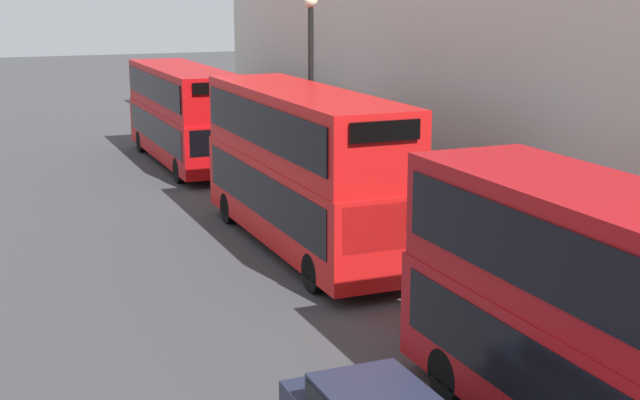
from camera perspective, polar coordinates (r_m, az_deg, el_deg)
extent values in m
cube|color=#A80F14|center=(14.56, 19.23, -11.77)|extent=(2.55, 10.03, 2.07)
cube|color=black|center=(14.46, 19.31, -10.88)|extent=(2.59, 9.23, 1.16)
cylinder|color=black|center=(16.79, 8.18, -10.99)|extent=(0.30, 1.00, 1.00)
cylinder|color=black|center=(17.96, 14.46, -9.62)|extent=(0.30, 1.00, 1.00)
cube|color=red|center=(25.64, -1.14, 0.06)|extent=(2.55, 10.50, 2.28)
cube|color=red|center=(25.23, -1.16, 4.78)|extent=(2.50, 10.29, 1.99)
cube|color=black|center=(25.58, -1.14, 0.65)|extent=(2.59, 9.66, 1.28)
cube|color=black|center=(25.22, -1.16, 5.01)|extent=(2.59, 9.66, 1.20)
cube|color=black|center=(20.90, 4.10, -1.76)|extent=(2.17, 0.06, 1.14)
cube|color=black|center=(20.42, 4.20, 4.42)|extent=(1.78, 0.06, 0.48)
cylinder|color=black|center=(22.23, -0.38, -4.68)|extent=(0.30, 1.00, 1.00)
cylinder|color=black|center=(23.14, 4.80, -4.00)|extent=(0.30, 1.00, 1.00)
cylinder|color=black|center=(28.87, -5.86, -0.51)|extent=(0.30, 1.00, 1.00)
cylinder|color=black|center=(29.57, -1.68, -0.11)|extent=(0.30, 1.00, 1.00)
cube|color=#B20C0F|center=(38.74, -8.71, 4.26)|extent=(2.55, 10.50, 2.03)
cube|color=#B20C0F|center=(38.49, -8.81, 7.07)|extent=(2.50, 10.29, 1.79)
cube|color=black|center=(38.70, -8.72, 4.62)|extent=(2.59, 9.66, 1.14)
cube|color=black|center=(38.48, -8.82, 7.21)|extent=(2.59, 9.66, 1.07)
cube|color=black|center=(33.69, -6.58, 3.68)|extent=(2.17, 0.06, 1.02)
cube|color=black|center=(33.41, -6.67, 7.14)|extent=(1.78, 0.06, 0.43)
cylinder|color=black|center=(35.14, -9.00, 1.89)|extent=(0.30, 1.00, 1.00)
cylinder|color=black|center=(35.71, -5.49, 2.18)|extent=(0.30, 1.00, 1.00)
cylinder|color=black|center=(42.16, -11.36, 3.69)|extent=(0.30, 1.00, 1.00)
cylinder|color=black|center=(42.64, -8.40, 3.92)|extent=(0.30, 1.00, 1.00)
cylinder|color=black|center=(29.26, -0.58, 5.53)|extent=(0.18, 0.18, 6.80)
sphere|color=beige|center=(28.99, -0.59, 12.63)|extent=(0.44, 0.44, 0.44)
cylinder|color=#334C6B|center=(18.50, 17.74, -8.47)|extent=(0.36, 0.36, 1.41)
sphere|color=tan|center=(18.22, 17.93, -6.08)|extent=(0.22, 0.22, 0.22)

